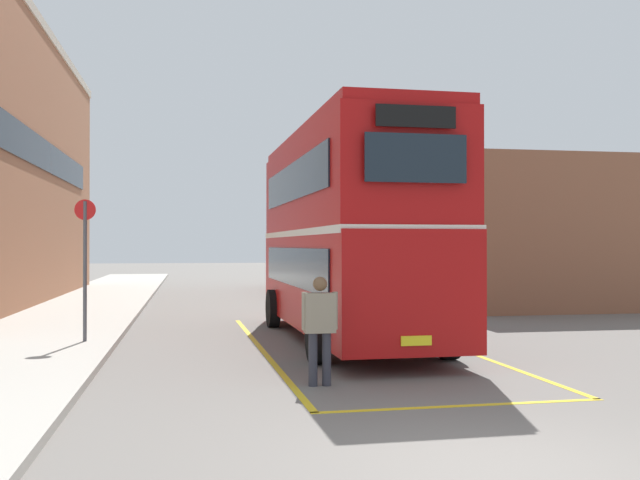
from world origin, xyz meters
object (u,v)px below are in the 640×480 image
(bus_stop_sign, at_px, (85,257))
(single_deck_bus, at_px, (314,256))
(double_decker_bus, at_px, (346,231))
(pedestrian_boarding, at_px, (320,323))

(bus_stop_sign, bearing_deg, single_deck_bus, 65.91)
(double_decker_bus, height_order, bus_stop_sign, double_decker_bus)
(bus_stop_sign, bearing_deg, double_decker_bus, 1.25)
(single_deck_bus, distance_m, bus_stop_sign, 19.68)
(double_decker_bus, distance_m, single_deck_bus, 18.01)
(pedestrian_boarding, bearing_deg, bus_stop_sign, 130.23)
(double_decker_bus, relative_size, pedestrian_boarding, 5.76)
(double_decker_bus, relative_size, single_deck_bus, 0.98)
(double_decker_bus, bearing_deg, single_deck_bus, 82.60)
(double_decker_bus, xyz_separation_m, pedestrian_boarding, (-1.53, -5.07, -1.53))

